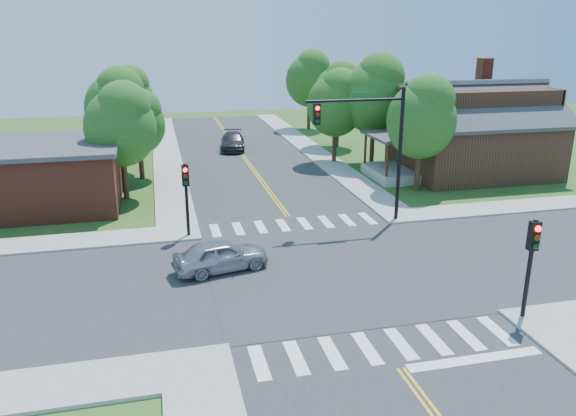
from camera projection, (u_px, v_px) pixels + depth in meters
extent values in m
plane|color=#2B5A1C|center=(328.00, 272.00, 24.28)|extent=(100.00, 100.00, 0.00)
cube|color=#2D2D30|center=(328.00, 271.00, 24.28)|extent=(10.00, 90.00, 0.04)
cube|color=#2D2D30|center=(328.00, 271.00, 24.28)|extent=(90.00, 10.00, 0.04)
cube|color=#2D2D30|center=(328.00, 272.00, 24.28)|extent=(10.20, 10.20, 0.06)
cube|color=#9E9B93|center=(310.00, 148.00, 48.76)|extent=(2.20, 40.00, 0.14)
cube|color=#9E9B93|center=(167.00, 155.00, 46.08)|extent=(2.20, 40.00, 0.14)
cube|color=white|center=(215.00, 230.00, 29.09)|extent=(0.45, 2.00, 0.01)
cube|color=white|center=(238.00, 229.00, 29.35)|extent=(0.45, 2.00, 0.01)
cube|color=white|center=(261.00, 227.00, 29.62)|extent=(0.45, 2.00, 0.01)
cube|color=white|center=(283.00, 225.00, 29.88)|extent=(0.45, 2.00, 0.01)
cube|color=white|center=(305.00, 223.00, 30.15)|extent=(0.45, 2.00, 0.01)
cube|color=white|center=(326.00, 222.00, 30.41)|extent=(0.45, 2.00, 0.01)
cube|color=white|center=(347.00, 220.00, 30.67)|extent=(0.45, 2.00, 0.01)
cube|color=white|center=(368.00, 218.00, 30.94)|extent=(0.45, 2.00, 0.01)
cube|color=white|center=(259.00, 362.00, 17.60)|extent=(0.45, 2.00, 0.01)
cube|color=white|center=(296.00, 358.00, 17.87)|extent=(0.45, 2.00, 0.01)
cube|color=white|center=(332.00, 353.00, 18.13)|extent=(0.45, 2.00, 0.01)
cube|color=white|center=(367.00, 348.00, 18.40)|extent=(0.45, 2.00, 0.01)
cube|color=white|center=(401.00, 344.00, 18.66)|extent=(0.45, 2.00, 0.01)
cube|color=white|center=(434.00, 339.00, 18.92)|extent=(0.45, 2.00, 0.01)
cube|color=white|center=(466.00, 335.00, 19.19)|extent=(0.45, 2.00, 0.01)
cube|color=white|center=(497.00, 331.00, 19.45)|extent=(0.45, 2.00, 0.01)
cube|color=gold|center=(237.00, 149.00, 48.56)|extent=(0.10, 37.50, 0.01)
cube|color=gold|center=(239.00, 149.00, 48.61)|extent=(0.10, 37.50, 0.01)
cube|color=white|center=(475.00, 360.00, 17.80)|extent=(4.60, 0.45, 0.09)
cylinder|color=black|center=(400.00, 156.00, 29.60)|extent=(0.20, 0.20, 7.20)
cylinder|color=black|center=(355.00, 100.00, 28.11)|extent=(5.20, 0.14, 0.14)
cube|color=#19591E|center=(363.00, 95.00, 28.08)|extent=(1.40, 0.04, 0.30)
cube|color=black|center=(317.00, 114.00, 27.86)|extent=(0.34, 0.28, 1.05)
sphere|color=#FF0C0C|center=(318.00, 108.00, 27.61)|extent=(0.22, 0.22, 0.22)
sphere|color=#3F2605|center=(318.00, 115.00, 27.71)|extent=(0.22, 0.22, 0.22)
sphere|color=#05330F|center=(317.00, 121.00, 27.80)|extent=(0.22, 0.22, 0.22)
cylinder|color=black|center=(529.00, 271.00, 19.75)|extent=(0.16, 0.16, 3.80)
cube|color=black|center=(534.00, 236.00, 19.34)|extent=(0.34, 0.28, 1.05)
sphere|color=#FF0C0C|center=(538.00, 229.00, 19.09)|extent=(0.22, 0.22, 0.22)
sphere|color=#3F2605|center=(537.00, 238.00, 19.19)|extent=(0.22, 0.22, 0.22)
sphere|color=#05330F|center=(536.00, 246.00, 19.29)|extent=(0.22, 0.22, 0.22)
cylinder|color=black|center=(187.00, 201.00, 27.66)|extent=(0.16, 0.16, 3.80)
cube|color=black|center=(185.00, 175.00, 27.25)|extent=(0.34, 0.28, 1.05)
sphere|color=#FF0C0C|center=(185.00, 170.00, 27.00)|extent=(0.22, 0.22, 0.22)
sphere|color=#3F2605|center=(186.00, 176.00, 27.10)|extent=(0.22, 0.22, 0.22)
sphere|color=#05330F|center=(186.00, 183.00, 27.19)|extent=(0.22, 0.22, 0.22)
cube|color=#351B12|center=(473.00, 146.00, 40.17)|extent=(10.00, 8.00, 4.00)
cube|color=#9E9B93|center=(389.00, 173.00, 39.29)|extent=(2.60, 4.50, 0.70)
cylinder|color=#351B12|center=(387.00, 163.00, 36.81)|extent=(0.18, 0.18, 2.50)
cylinder|color=#351B12|center=(365.00, 151.00, 40.52)|extent=(0.18, 0.18, 2.50)
cube|color=#38383D|center=(392.00, 137.00, 38.49)|extent=(2.80, 4.80, 0.18)
cube|color=maroon|center=(480.00, 116.00, 43.49)|extent=(0.90, 0.90, 7.11)
cube|color=maroon|center=(30.00, 177.00, 32.85)|extent=(10.00, 8.00, 3.50)
cube|color=#38383D|center=(26.00, 146.00, 32.28)|extent=(10.40, 8.40, 0.25)
cylinder|color=#382314|center=(418.00, 169.00, 36.04)|extent=(0.34, 0.34, 2.77)
ellipsoid|color=#255218|center=(421.00, 121.00, 35.08)|extent=(4.38, 4.16, 4.82)
sphere|color=#255218|center=(429.00, 100.00, 34.56)|extent=(3.21, 3.21, 3.21)
cylinder|color=#382314|center=(372.00, 144.00, 42.97)|extent=(0.34, 0.34, 3.14)
ellipsoid|color=#255218|center=(374.00, 97.00, 41.88)|extent=(4.95, 4.71, 5.45)
sphere|color=#255218|center=(380.00, 77.00, 41.31)|extent=(3.63, 3.63, 3.63)
cylinder|color=#382314|center=(337.00, 131.00, 49.42)|extent=(0.34, 0.34, 2.78)
ellipsoid|color=#255218|center=(338.00, 95.00, 48.46)|extent=(4.39, 4.17, 4.83)
sphere|color=#255218|center=(343.00, 80.00, 47.94)|extent=(3.22, 3.22, 3.22)
cylinder|color=#382314|center=(309.00, 114.00, 58.11)|extent=(0.34, 0.34, 3.02)
ellipsoid|color=#255218|center=(309.00, 81.00, 57.07)|extent=(4.77, 4.53, 5.25)
sphere|color=#255218|center=(313.00, 66.00, 56.51)|extent=(3.50, 3.50, 3.50)
cylinder|color=#382314|center=(125.00, 178.00, 34.27)|extent=(0.34, 0.34, 2.69)
ellipsoid|color=#255218|center=(120.00, 128.00, 33.34)|extent=(4.24, 4.03, 4.66)
sphere|color=#255218|center=(124.00, 107.00, 32.83)|extent=(3.11, 3.11, 3.11)
cylinder|color=#382314|center=(122.00, 154.00, 40.42)|extent=(0.34, 0.34, 2.84)
ellipsoid|color=#255218|center=(117.00, 109.00, 39.43)|extent=(4.48, 4.26, 4.93)
sphere|color=#255218|center=(120.00, 90.00, 38.90)|extent=(3.29, 3.29, 3.29)
cylinder|color=#382314|center=(131.00, 134.00, 48.20)|extent=(0.34, 0.34, 2.68)
ellipsoid|color=#255218|center=(128.00, 99.00, 47.28)|extent=(4.23, 4.01, 4.65)
sphere|color=#255218|center=(131.00, 84.00, 46.77)|extent=(3.10, 3.10, 3.10)
cylinder|color=#382314|center=(130.00, 122.00, 56.01)|extent=(0.34, 0.34, 2.23)
ellipsoid|color=#255218|center=(128.00, 96.00, 55.24)|extent=(3.52, 3.34, 3.87)
sphere|color=#255218|center=(130.00, 86.00, 54.79)|extent=(2.58, 2.58, 2.58)
cylinder|color=#382314|center=(334.00, 146.00, 43.46)|extent=(0.34, 0.34, 2.72)
ellipsoid|color=#255218|center=(335.00, 106.00, 42.52)|extent=(4.30, 4.08, 4.73)
sphere|color=#255218|center=(340.00, 89.00, 42.01)|extent=(3.15, 3.15, 3.15)
cylinder|color=#382314|center=(141.00, 162.00, 38.94)|extent=(0.34, 0.34, 2.32)
ellipsoid|color=#255218|center=(138.00, 125.00, 38.13)|extent=(3.66, 3.47, 4.02)
sphere|color=#255218|center=(141.00, 109.00, 37.68)|extent=(2.68, 2.68, 2.68)
imported|color=#A9ABB0|center=(221.00, 256.00, 24.15)|extent=(3.37, 4.78, 1.39)
imported|color=#272A2C|center=(233.00, 142.00, 48.33)|extent=(3.32, 5.44, 1.42)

